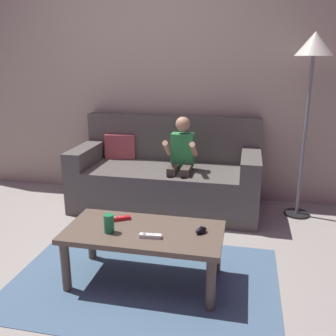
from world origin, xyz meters
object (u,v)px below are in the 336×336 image
person_seated_on_couch (181,160)px  floor_lamp (313,59)px  soda_can (109,223)px  coffee_table (144,238)px  game_remote_white_near_edge (150,236)px  game_remote_red_far_corner (120,218)px  nunchuk_black (201,230)px  couch (166,177)px

person_seated_on_couch → floor_lamp: floor_lamp is taller
person_seated_on_couch → soda_can: (-0.24, -1.25, -0.10)m
coffee_table → game_remote_white_near_edge: 0.14m
game_remote_white_near_edge → game_remote_red_far_corner: same height
coffee_table → nunchuk_black: 0.38m
game_remote_white_near_edge → coffee_table: bearing=125.8°
person_seated_on_couch → coffee_table: bearing=-91.7°
game_remote_white_near_edge → game_remote_red_far_corner: 0.34m
game_remote_red_far_corner → soda_can: soda_can is taller
person_seated_on_couch → coffee_table: (-0.03, -1.17, -0.22)m
person_seated_on_couch → game_remote_white_near_edge: person_seated_on_couch is taller
couch → game_remote_red_far_corner: bearing=-92.5°
person_seated_on_couch → coffee_table: size_ratio=0.91×
nunchuk_black → soda_can: (-0.58, -0.11, 0.04)m
person_seated_on_couch → game_remote_white_near_edge: bearing=-88.4°
floor_lamp → nunchuk_black: bearing=-119.6°
coffee_table → floor_lamp: (1.14, 1.39, 1.13)m
soda_can → floor_lamp: (1.35, 1.47, 1.01)m
floor_lamp → couch: bearing=-178.5°
person_seated_on_couch → game_remote_red_far_corner: person_seated_on_couch is taller
person_seated_on_couch → floor_lamp: 1.45m
game_remote_red_far_corner → soda_can: bearing=-92.7°
coffee_table → game_remote_white_near_edge: (0.07, -0.10, 0.07)m
game_remote_red_far_corner → couch: bearing=87.5°
game_remote_white_near_edge → nunchuk_black: bearing=23.3°
soda_can → floor_lamp: size_ratio=0.07×
soda_can → nunchuk_black: bearing=10.7°
coffee_table → nunchuk_black: nunchuk_black is taller
coffee_table → nunchuk_black: size_ratio=10.59×
game_remote_white_near_edge → nunchuk_black: size_ratio=1.46×
coffee_table → floor_lamp: bearing=50.5°
person_seated_on_couch → floor_lamp: bearing=10.9°
game_remote_white_near_edge → nunchuk_black: (0.30, 0.13, 0.01)m
nunchuk_black → game_remote_red_far_corner: nunchuk_black is taller
game_remote_white_near_edge → soda_can: (-0.28, 0.02, 0.05)m
coffee_table → soda_can: 0.25m
couch → coffee_table: bearing=-83.9°
coffee_table → nunchuk_black: bearing=4.8°
nunchuk_black → floor_lamp: (0.77, 1.36, 1.05)m
nunchuk_black → soda_can: size_ratio=0.80×
game_remote_white_near_edge → soda_can: soda_can is taller
couch → floor_lamp: 1.72m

